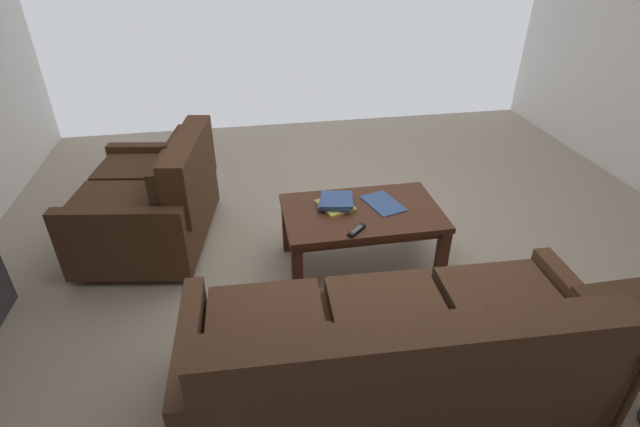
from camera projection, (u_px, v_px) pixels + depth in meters
ground_plane at (359, 265)px, 3.56m from camera, size 5.88×6.00×0.01m
sofa_main at (395, 356)px, 2.35m from camera, size 2.10×0.93×0.81m
loveseat_near at (154, 200)px, 3.64m from camera, size 1.06×1.29×0.87m
coffee_table at (362, 219)px, 3.34m from camera, size 1.09×0.67×0.47m
book_stack at (336, 202)px, 3.34m from camera, size 0.29×0.32×0.06m
tv_remote at (357, 230)px, 3.07m from camera, size 0.15×0.14×0.02m
loose_magazine at (383, 203)px, 3.38m from camera, size 0.29×0.36×0.01m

